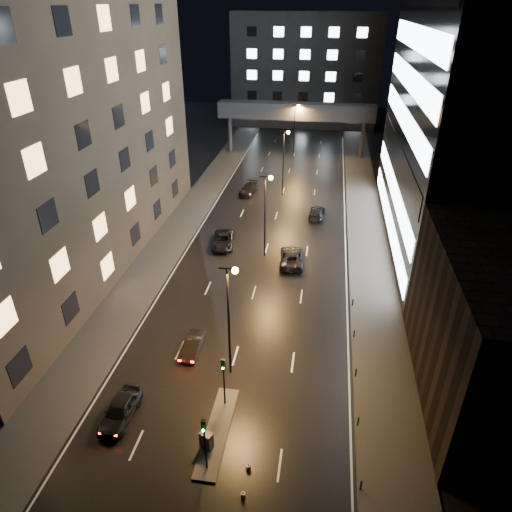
# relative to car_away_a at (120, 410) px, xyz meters

# --- Properties ---
(ground) EXTENTS (160.00, 160.00, 0.00)m
(ground) POSITION_rel_car_away_a_xyz_m (6.98, 37.91, -0.79)
(ground) COLOR black
(ground) RESTS_ON ground
(sidewalk_left) EXTENTS (5.00, 110.00, 0.15)m
(sidewalk_left) POSITION_rel_car_away_a_xyz_m (-5.52, 32.91, -0.71)
(sidewalk_left) COLOR #383533
(sidewalk_left) RESTS_ON ground
(sidewalk_right) EXTENTS (5.00, 110.00, 0.15)m
(sidewalk_right) POSITION_rel_car_away_a_xyz_m (19.48, 32.91, -0.71)
(sidewalk_right) COLOR #383533
(sidewalk_right) RESTS_ON ground
(building_left) EXTENTS (15.00, 48.00, 40.00)m
(building_left) POSITION_rel_car_away_a_xyz_m (-15.52, 21.91, 19.21)
(building_left) COLOR #2D2319
(building_left) RESTS_ON ground
(building_right_low) EXTENTS (10.00, 18.00, 12.00)m
(building_right_low) POSITION_rel_car_away_a_xyz_m (26.98, 6.91, 5.21)
(building_right_low) COLOR black
(building_right_low) RESTS_ON ground
(building_far) EXTENTS (34.00, 14.00, 25.00)m
(building_far) POSITION_rel_car_away_a_xyz_m (6.98, 95.91, 11.71)
(building_far) COLOR #333335
(building_far) RESTS_ON ground
(skybridge) EXTENTS (30.00, 3.00, 10.00)m
(skybridge) POSITION_rel_car_away_a_xyz_m (6.98, 67.91, 7.55)
(skybridge) COLOR #333335
(skybridge) RESTS_ON ground
(median_island) EXTENTS (1.60, 8.00, 0.15)m
(median_island) POSITION_rel_car_away_a_xyz_m (7.28, -0.09, -0.71)
(median_island) COLOR #383533
(median_island) RESTS_ON ground
(traffic_signal_near) EXTENTS (0.28, 0.34, 4.40)m
(traffic_signal_near) POSITION_rel_car_away_a_xyz_m (7.28, 2.41, 2.30)
(traffic_signal_near) COLOR black
(traffic_signal_near) RESTS_ON median_island
(traffic_signal_far) EXTENTS (0.28, 0.34, 4.40)m
(traffic_signal_far) POSITION_rel_car_away_a_xyz_m (7.28, -3.09, 2.30)
(traffic_signal_far) COLOR black
(traffic_signal_far) RESTS_ON median_island
(bollard_row) EXTENTS (0.12, 25.12, 0.90)m
(bollard_row) POSITION_rel_car_away_a_xyz_m (17.18, 4.41, -0.34)
(bollard_row) COLOR black
(bollard_row) RESTS_ON ground
(streetlight_near) EXTENTS (1.45, 0.50, 10.15)m
(streetlight_near) POSITION_rel_car_away_a_xyz_m (7.14, 5.91, 5.71)
(streetlight_near) COLOR black
(streetlight_near) RESTS_ON ground
(streetlight_mid_a) EXTENTS (1.45, 0.50, 10.15)m
(streetlight_mid_a) POSITION_rel_car_away_a_xyz_m (7.14, 25.91, 5.71)
(streetlight_mid_a) COLOR black
(streetlight_mid_a) RESTS_ON ground
(streetlight_mid_b) EXTENTS (1.45, 0.50, 10.15)m
(streetlight_mid_b) POSITION_rel_car_away_a_xyz_m (7.14, 45.91, 5.71)
(streetlight_mid_b) COLOR black
(streetlight_mid_b) RESTS_ON ground
(streetlight_far) EXTENTS (1.45, 0.50, 10.15)m
(streetlight_far) POSITION_rel_car_away_a_xyz_m (7.14, 65.91, 5.71)
(streetlight_far) COLOR black
(streetlight_far) RESTS_ON ground
(car_away_a) EXTENTS (2.05, 4.71, 1.58)m
(car_away_a) POSITION_rel_car_away_a_xyz_m (0.00, 0.00, 0.00)
(car_away_a) COLOR black
(car_away_a) RESTS_ON ground
(car_away_b) EXTENTS (1.38, 3.94, 1.30)m
(car_away_b) POSITION_rel_car_away_a_xyz_m (3.21, 7.92, -0.14)
(car_away_b) COLOR black
(car_away_b) RESTS_ON ground
(car_away_c) EXTENTS (3.17, 5.76, 1.53)m
(car_away_c) POSITION_rel_car_away_a_xyz_m (1.51, 27.69, -0.03)
(car_away_c) COLOR black
(car_away_c) RESTS_ON ground
(car_away_d) EXTENTS (2.67, 5.31, 1.48)m
(car_away_d) POSITION_rel_car_away_a_xyz_m (1.61, 45.72, -0.05)
(car_away_d) COLOR black
(car_away_d) RESTS_ON ground
(car_toward_a) EXTENTS (3.04, 5.92, 1.60)m
(car_toward_a) POSITION_rel_car_away_a_xyz_m (10.35, 24.74, 0.01)
(car_toward_a) COLOR black
(car_toward_a) RESTS_ON ground
(car_toward_b) EXTENTS (2.34, 5.13, 1.46)m
(car_toward_b) POSITION_rel_car_away_a_xyz_m (12.72, 38.23, -0.06)
(car_toward_b) COLOR black
(car_toward_b) RESTS_ON ground
(utility_cabinet) EXTENTS (1.01, 0.84, 1.29)m
(utility_cabinet) POSITION_rel_car_away_a_xyz_m (6.88, -1.55, 0.01)
(utility_cabinet) COLOR #4A4A4C
(utility_cabinet) RESTS_ON median_island
(cone_a) EXTENTS (0.39, 0.39, 0.53)m
(cone_a) POSITION_rel_car_away_a_xyz_m (9.98, -2.68, -0.53)
(cone_a) COLOR #F0490C
(cone_a) RESTS_ON ground
(cone_b) EXTENTS (0.41, 0.41, 0.54)m
(cone_b) POSITION_rel_car_away_a_xyz_m (9.98, -4.65, -0.52)
(cone_b) COLOR #EA500C
(cone_b) RESTS_ON ground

